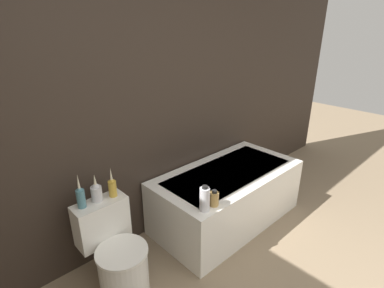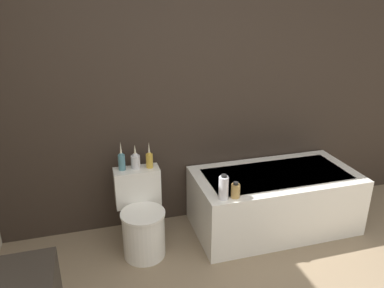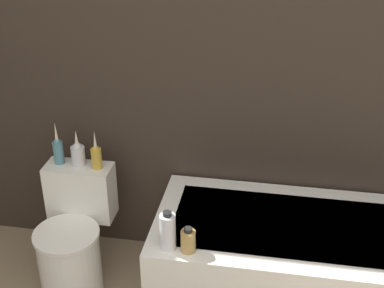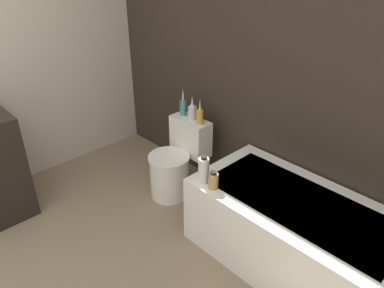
# 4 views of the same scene
# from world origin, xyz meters

# --- Properties ---
(wall_back_tiled) EXTENTS (6.40, 0.06, 2.60)m
(wall_back_tiled) POSITION_xyz_m (0.00, 2.32, 1.30)
(wall_back_tiled) COLOR #332821
(wall_back_tiled) RESTS_ON ground_plane
(bathtub) EXTENTS (1.47, 0.75, 0.54)m
(bathtub) POSITION_xyz_m (0.77, 1.89, 0.27)
(bathtub) COLOR white
(bathtub) RESTS_ON ground
(toilet) EXTENTS (0.38, 0.53, 0.67)m
(toilet) POSITION_xyz_m (-0.46, 1.88, 0.30)
(toilet) COLOR white
(toilet) RESTS_ON ground
(vase_gold) EXTENTS (0.06, 0.06, 0.25)m
(vase_gold) POSITION_xyz_m (-0.57, 2.08, 0.76)
(vase_gold) COLOR teal
(vase_gold) RESTS_ON toilet
(vase_silver) EXTENTS (0.08, 0.08, 0.21)m
(vase_silver) POSITION_xyz_m (-0.46, 2.08, 0.75)
(vase_silver) COLOR silver
(vase_silver) RESTS_ON toilet
(vase_bronze) EXTENTS (0.06, 0.06, 0.23)m
(vase_bronze) POSITION_xyz_m (-0.34, 2.06, 0.75)
(vase_bronze) COLOR gold
(vase_bronze) RESTS_ON toilet
(shampoo_bottle_tall) EXTENTS (0.08, 0.08, 0.21)m
(shampoo_bottle_tall) POSITION_xyz_m (0.16, 1.61, 0.64)
(shampoo_bottle_tall) COLOR silver
(shampoo_bottle_tall) RESTS_ON bathtub
(shampoo_bottle_short) EXTENTS (0.07, 0.07, 0.13)m
(shampoo_bottle_short) POSITION_xyz_m (0.26, 1.60, 0.60)
(shampoo_bottle_short) COLOR tan
(shampoo_bottle_short) RESTS_ON bathtub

